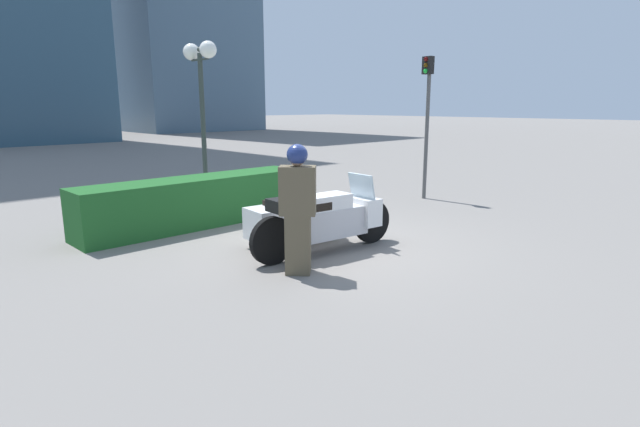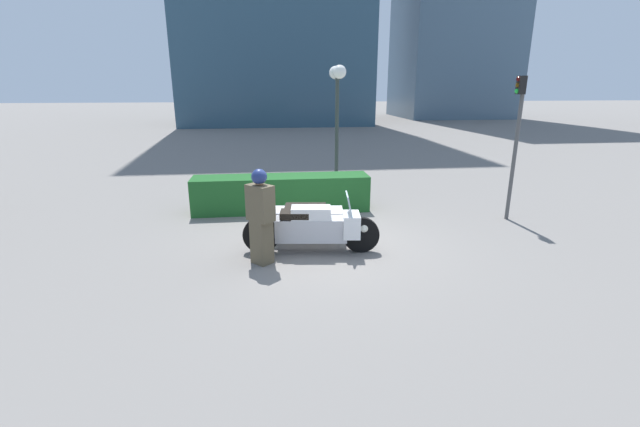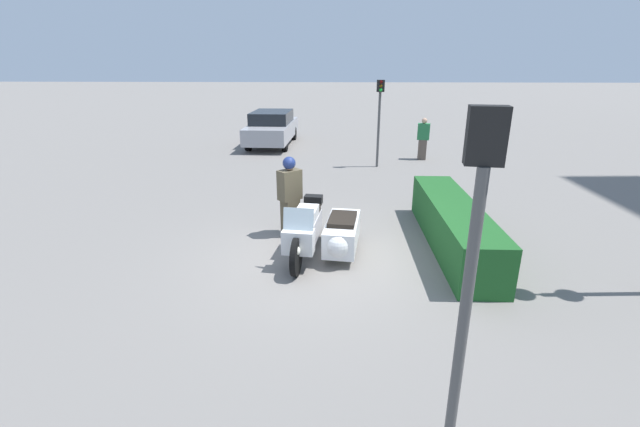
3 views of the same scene
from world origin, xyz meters
The scene contains 8 objects.
ground_plane centered at (0.00, 0.00, 0.00)m, with size 160.00×160.00×0.00m, color slate.
police_motorcycle centered at (-0.37, 0.05, 0.48)m, with size 2.64×1.49×1.18m.
officer_rider centered at (-1.39, -0.73, 0.93)m, with size 0.54×0.55×1.75m.
hedge_bush_curbside centered at (-0.91, 2.67, 0.46)m, with size 4.50×0.89×0.91m, color #1E5623.
traffic_light_near centered at (4.50, 1.27, 2.20)m, with size 0.22×0.28×3.34m.
traffic_light_far centered at (-8.03, 1.75, 2.03)m, with size 0.23×0.26×3.05m.
parked_car_background centered at (-12.32, -2.72, 0.80)m, with size 4.85×1.96×1.53m.
pedestrian_bystander centered at (-9.40, 3.62, 0.81)m, with size 0.38×0.51×1.61m.
Camera 3 is at (7.40, 0.26, 3.61)m, focal length 24.00 mm.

